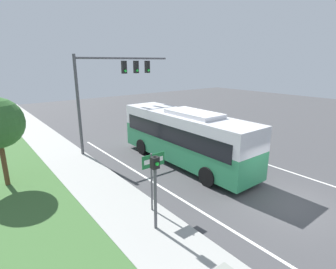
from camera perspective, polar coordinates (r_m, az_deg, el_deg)
ground_plane at (r=13.67m, az=24.59°, el=-13.57°), size 80.00×80.00×0.00m
sidewalk at (r=9.39m, az=4.40°, el=-26.43°), size 2.80×80.00×0.12m
lane_divider_near at (r=10.98m, az=15.15°, el=-20.25°), size 0.14×30.00×0.01m
lane_divider_far at (r=16.70m, az=30.47°, el=-8.97°), size 0.14×30.00×0.01m
bus at (r=16.43m, az=3.66°, el=-0.09°), size 2.64×10.19×3.50m
signal_gantry at (r=19.25m, az=-12.14°, el=11.42°), size 7.37×0.41×6.81m
pedestrian_signal at (r=9.79m, az=-2.81°, el=-10.23°), size 0.28×0.34×3.04m
street_sign at (r=11.07m, az=-3.37°, el=-8.00°), size 1.11×0.08×2.71m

